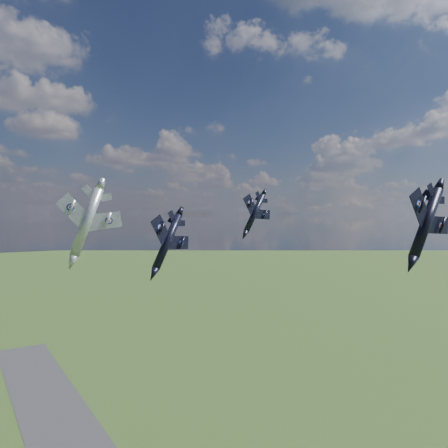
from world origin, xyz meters
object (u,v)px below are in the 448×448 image
jet_right_navy (426,223)px  jet_high_navy (255,213)px  jet_lead_navy (167,241)px  jet_left_silver (87,222)px

jet_right_navy → jet_high_navy: size_ratio=1.04×
jet_right_navy → jet_lead_navy: bearing=118.5°
jet_lead_navy → jet_right_navy: (18.41, -33.65, 3.43)m
jet_right_navy → jet_high_navy: (6.47, 43.83, 1.26)m
jet_right_navy → jet_left_silver: (-30.25, 37.79, -0.20)m
jet_high_navy → jet_left_silver: size_ratio=0.81×
jet_right_navy → jet_left_silver: jet_right_navy is taller
jet_left_silver → jet_right_navy: bearing=-36.9°
jet_lead_navy → jet_left_silver: bearing=143.8°
jet_lead_navy → jet_right_navy: bearing=-78.3°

